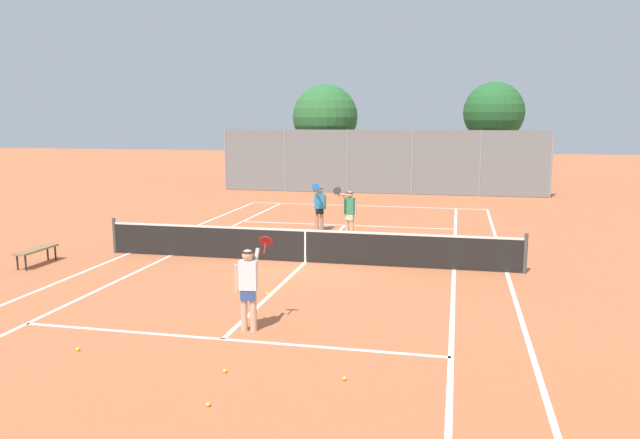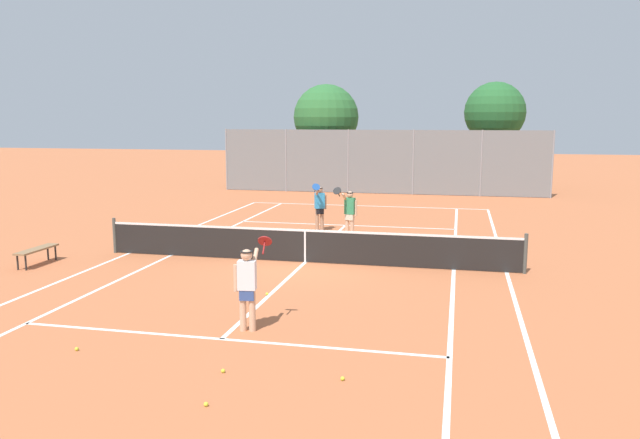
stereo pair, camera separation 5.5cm
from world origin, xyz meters
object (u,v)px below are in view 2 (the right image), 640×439
at_px(tennis_net, 305,245).
at_px(tree_behind_right, 495,114).
at_px(loose_tennis_ball_1, 206,404).
at_px(loose_tennis_ball_3, 223,371).
at_px(loose_tennis_ball_2, 343,379).
at_px(loose_tennis_ball_4, 77,349).
at_px(courtside_bench, 37,250).
at_px(player_far_right, 350,211).
at_px(player_near_side, 247,284).
at_px(player_far_left, 320,205).
at_px(tree_behind_left, 325,119).
at_px(loose_tennis_ball_0, 267,294).

distance_m(tennis_net, tree_behind_right, 21.85).
distance_m(loose_tennis_ball_1, loose_tennis_ball_3, 1.19).
bearing_deg(loose_tennis_ball_2, loose_tennis_ball_3, -176.40).
xyz_separation_m(tennis_net, loose_tennis_ball_4, (-2.27, -7.50, -0.48)).
bearing_deg(courtside_bench, player_far_right, 36.89).
distance_m(loose_tennis_ball_1, loose_tennis_ball_4, 3.41).
distance_m(loose_tennis_ball_2, loose_tennis_ball_3, 1.93).
height_order(player_near_side, player_far_left, same).
relative_size(player_far_right, tree_behind_left, 0.29).
xyz_separation_m(player_far_right, loose_tennis_ball_0, (-0.64, -7.37, -0.89)).
relative_size(loose_tennis_ball_0, loose_tennis_ball_4, 1.00).
bearing_deg(loose_tennis_ball_0, tree_behind_left, 98.90).
bearing_deg(tree_behind_right, player_far_right, -108.10).
bearing_deg(tennis_net, loose_tennis_ball_2, -71.93).
bearing_deg(tennis_net, player_far_right, 81.54).
relative_size(loose_tennis_ball_0, loose_tennis_ball_2, 1.00).
distance_m(loose_tennis_ball_1, courtside_bench, 10.71).
relative_size(loose_tennis_ball_1, tree_behind_right, 0.01).
xyz_separation_m(player_near_side, tree_behind_right, (5.72, 26.49, 3.38)).
height_order(tennis_net, courtside_bench, tennis_net).
bearing_deg(tree_behind_left, tree_behind_right, 8.14).
height_order(courtside_bench, tree_behind_left, tree_behind_left).
bearing_deg(loose_tennis_ball_2, loose_tennis_ball_4, 177.36).
bearing_deg(loose_tennis_ball_4, player_near_side, 32.71).
bearing_deg(loose_tennis_ball_1, courtside_bench, 138.47).
xyz_separation_m(courtside_bench, tree_behind_right, (13.26, 22.56, 3.90)).
bearing_deg(loose_tennis_ball_0, tree_behind_right, 75.79).
height_order(loose_tennis_ball_0, loose_tennis_ball_4, same).
bearing_deg(loose_tennis_ball_3, loose_tennis_ball_0, 98.36).
height_order(player_far_right, tree_behind_right, tree_behind_right).
distance_m(loose_tennis_ball_1, tree_behind_left, 28.89).
relative_size(player_far_right, loose_tennis_ball_2, 26.88).
bearing_deg(loose_tennis_ball_0, loose_tennis_ball_4, -118.56).
relative_size(tennis_net, player_far_right, 6.76).
bearing_deg(loose_tennis_ball_0, player_near_side, -81.08).
bearing_deg(loose_tennis_ball_3, loose_tennis_ball_1, -80.29).
height_order(loose_tennis_ball_4, courtside_bench, courtside_bench).
relative_size(tennis_net, loose_tennis_ball_0, 181.82).
xyz_separation_m(player_far_left, loose_tennis_ball_1, (1.51, -14.07, -0.89)).
relative_size(loose_tennis_ball_0, tree_behind_left, 0.01).
bearing_deg(loose_tennis_ball_3, courtside_bench, 142.81).
bearing_deg(loose_tennis_ball_4, courtside_bench, 131.54).
height_order(loose_tennis_ball_0, tree_behind_right, tree_behind_right).
height_order(tennis_net, player_near_side, player_near_side).
xyz_separation_m(loose_tennis_ball_1, courtside_bench, (-8.01, 7.10, 0.38)).
xyz_separation_m(loose_tennis_ball_4, tree_behind_left, (-1.34, 26.77, 3.97)).
distance_m(loose_tennis_ball_1, tree_behind_right, 30.42).
bearing_deg(tennis_net, player_near_side, -86.83).
distance_m(tennis_net, loose_tennis_ball_0, 3.47).
height_order(player_far_left, loose_tennis_ball_3, player_far_left).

